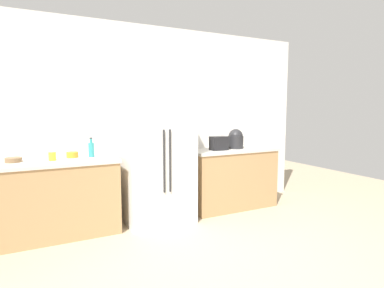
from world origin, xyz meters
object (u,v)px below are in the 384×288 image
(bottle_a, at_px, (91,149))
(bowl_b, at_px, (13,160))
(cup_b, at_px, (52,156))
(refrigerator, at_px, (157,157))
(toaster, at_px, (219,143))
(bowl_a, at_px, (72,155))
(cup_a, at_px, (261,145))
(rice_cooker, at_px, (236,139))

(bottle_a, height_order, bowl_b, bottle_a)
(bottle_a, distance_m, cup_b, 0.47)
(refrigerator, relative_size, toaster, 7.15)
(refrigerator, relative_size, bowl_a, 12.39)
(refrigerator, distance_m, bottle_a, 0.84)
(cup_a, relative_size, cup_b, 0.94)
(cup_b, distance_m, bowl_a, 0.27)
(toaster, bearing_deg, rice_cooker, 10.38)
(bottle_a, distance_m, bowl_b, 0.86)
(toaster, height_order, bowl_a, toaster)
(cup_a, relative_size, bowl_a, 0.67)
(rice_cooker, distance_m, bowl_b, 2.98)
(cup_a, distance_m, bowl_b, 3.42)
(rice_cooker, bearing_deg, bowl_a, 175.94)
(bowl_a, bearing_deg, cup_b, -149.92)
(bottle_a, distance_m, cup_a, 2.56)
(cup_a, bearing_deg, rice_cooker, 170.96)
(bottle_a, relative_size, cup_a, 2.62)
(toaster, bearing_deg, cup_a, -0.44)
(rice_cooker, relative_size, cup_a, 3.18)
(bottle_a, xyz_separation_m, cup_b, (-0.46, -0.08, -0.05))
(toaster, xyz_separation_m, cup_a, (0.77, -0.01, -0.07))
(cup_b, bearing_deg, toaster, -2.34)
(refrigerator, distance_m, cup_a, 1.73)
(cup_b, relative_size, bowl_b, 0.56)
(rice_cooker, xyz_separation_m, bottle_a, (-2.12, 0.11, -0.04))
(cup_a, height_order, cup_b, cup_b)
(cup_a, bearing_deg, refrigerator, 178.91)
(bowl_b, bearing_deg, toaster, -3.62)
(rice_cooker, bearing_deg, cup_a, -9.04)
(bowl_b, bearing_deg, cup_b, -10.66)
(toaster, xyz_separation_m, rice_cooker, (0.34, 0.06, 0.04))
(bottle_a, xyz_separation_m, cup_a, (2.55, -0.18, -0.06))
(rice_cooker, xyz_separation_m, bowl_b, (-2.98, 0.10, -0.11))
(cup_a, bearing_deg, toaster, 179.56)
(bottle_a, height_order, cup_b, bottle_a)
(toaster, height_order, bottle_a, bottle_a)
(rice_cooker, height_order, bottle_a, rice_cooker)
(cup_a, bearing_deg, cup_b, 178.15)
(refrigerator, height_order, bowl_b, refrigerator)
(refrigerator, xyz_separation_m, toaster, (0.96, -0.03, 0.14))
(toaster, height_order, rice_cooker, rice_cooker)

